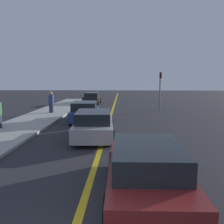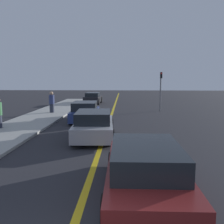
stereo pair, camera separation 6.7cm
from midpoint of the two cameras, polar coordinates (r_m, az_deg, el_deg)
road_center_line at (r=20.59m, az=-0.29°, el=-0.54°), size 0.20×60.00×0.01m
sidewalk_left at (r=19.54m, az=-16.01°, el=-1.10°), size 3.27×31.92×0.13m
car_near_right_lane at (r=6.55m, az=7.55°, el=-12.99°), size 2.03×4.68×1.34m
car_ahead_center at (r=12.33m, az=-4.32°, el=-3.00°), size 2.15×4.35×1.38m
car_far_distant at (r=17.30m, az=-6.34°, el=-0.01°), size 2.07×4.13×1.36m
car_parked_left_lot at (r=29.56m, az=-4.58°, el=3.19°), size 1.95×4.02×1.30m
pedestrian_mid_group at (r=21.28m, az=-13.82°, el=2.18°), size 0.44×0.44×1.74m
traffic_light at (r=23.04m, az=10.85°, el=5.65°), size 0.18×0.40×3.51m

